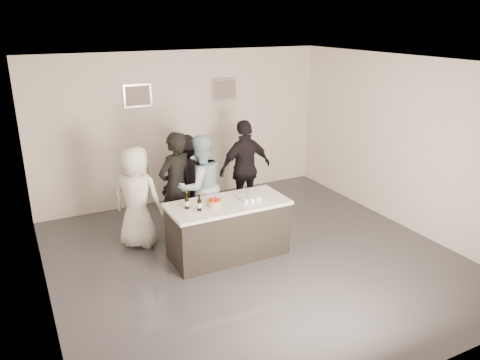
{
  "coord_description": "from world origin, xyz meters",
  "views": [
    {
      "loc": [
        -3.17,
        -5.73,
        3.6
      ],
      "look_at": [
        0.0,
        0.5,
        1.15
      ],
      "focal_mm": 35.0,
      "sensor_mm": 36.0,
      "label": 1
    }
  ],
  "objects_px": {
    "bar_counter": "(228,229)",
    "person_guest_right": "(245,168)",
    "beer_bottle_a": "(187,200)",
    "person_main_black": "(176,187)",
    "cake": "(214,203)",
    "person_main_blue": "(201,187)",
    "beer_bottle_b": "(199,202)",
    "person_guest_left": "(137,198)",
    "person_guest_back": "(186,175)"
  },
  "relations": [
    {
      "from": "beer_bottle_b",
      "to": "person_main_blue",
      "type": "xyz_separation_m",
      "value": [
        0.41,
        0.95,
        -0.13
      ]
    },
    {
      "from": "bar_counter",
      "to": "person_main_black",
      "type": "xyz_separation_m",
      "value": [
        -0.5,
        0.93,
        0.48
      ]
    },
    {
      "from": "beer_bottle_a",
      "to": "person_guest_right",
      "type": "height_order",
      "value": "person_guest_right"
    },
    {
      "from": "beer_bottle_b",
      "to": "person_guest_right",
      "type": "relative_size",
      "value": 0.14
    },
    {
      "from": "person_main_blue",
      "to": "person_guest_right",
      "type": "xyz_separation_m",
      "value": [
        1.1,
        0.48,
        0.02
      ]
    },
    {
      "from": "bar_counter",
      "to": "beer_bottle_b",
      "type": "bearing_deg",
      "value": -169.35
    },
    {
      "from": "person_main_blue",
      "to": "person_guest_left",
      "type": "distance_m",
      "value": 1.06
    },
    {
      "from": "beer_bottle_b",
      "to": "person_main_black",
      "type": "distance_m",
      "value": 1.03
    },
    {
      "from": "bar_counter",
      "to": "person_guest_right",
      "type": "bearing_deg",
      "value": 53.12
    },
    {
      "from": "cake",
      "to": "person_guest_back",
      "type": "distance_m",
      "value": 1.9
    },
    {
      "from": "bar_counter",
      "to": "person_main_blue",
      "type": "xyz_separation_m",
      "value": [
        -0.1,
        0.85,
        0.45
      ]
    },
    {
      "from": "bar_counter",
      "to": "person_main_blue",
      "type": "bearing_deg",
      "value": 96.64
    },
    {
      "from": "beer_bottle_a",
      "to": "person_main_black",
      "type": "bearing_deg",
      "value": 80.93
    },
    {
      "from": "beer_bottle_b",
      "to": "person_main_blue",
      "type": "distance_m",
      "value": 1.04
    },
    {
      "from": "beer_bottle_a",
      "to": "person_main_blue",
      "type": "relative_size",
      "value": 0.15
    },
    {
      "from": "cake",
      "to": "person_main_black",
      "type": "xyz_separation_m",
      "value": [
        -0.26,
        0.96,
        -0.0
      ]
    },
    {
      "from": "bar_counter",
      "to": "person_main_black",
      "type": "bearing_deg",
      "value": 118.41
    },
    {
      "from": "bar_counter",
      "to": "person_guest_left",
      "type": "relative_size",
      "value": 1.1
    },
    {
      "from": "beer_bottle_a",
      "to": "beer_bottle_b",
      "type": "height_order",
      "value": "same"
    },
    {
      "from": "bar_counter",
      "to": "beer_bottle_b",
      "type": "height_order",
      "value": "beer_bottle_b"
    },
    {
      "from": "bar_counter",
      "to": "beer_bottle_a",
      "type": "relative_size",
      "value": 7.15
    },
    {
      "from": "beer_bottle_a",
      "to": "person_guest_right",
      "type": "distance_m",
      "value": 2.09
    },
    {
      "from": "person_main_black",
      "to": "person_guest_back",
      "type": "xyz_separation_m",
      "value": [
        0.52,
        0.92,
        -0.16
      ]
    },
    {
      "from": "beer_bottle_a",
      "to": "person_guest_back",
      "type": "height_order",
      "value": "person_guest_back"
    },
    {
      "from": "person_main_black",
      "to": "person_main_blue",
      "type": "xyz_separation_m",
      "value": [
        0.41,
        -0.08,
        -0.04
      ]
    },
    {
      "from": "beer_bottle_a",
      "to": "person_guest_right",
      "type": "relative_size",
      "value": 0.14
    },
    {
      "from": "person_main_blue",
      "to": "person_guest_left",
      "type": "height_order",
      "value": "person_main_blue"
    },
    {
      "from": "beer_bottle_a",
      "to": "person_main_black",
      "type": "distance_m",
      "value": 0.89
    },
    {
      "from": "bar_counter",
      "to": "cake",
      "type": "bearing_deg",
      "value": -173.69
    },
    {
      "from": "bar_counter",
      "to": "cake",
      "type": "height_order",
      "value": "cake"
    },
    {
      "from": "person_guest_right",
      "to": "beer_bottle_a",
      "type": "bearing_deg",
      "value": 33.0
    },
    {
      "from": "person_guest_back",
      "to": "person_guest_left",
      "type": "bearing_deg",
      "value": 22.73
    },
    {
      "from": "person_guest_left",
      "to": "person_guest_right",
      "type": "height_order",
      "value": "person_guest_right"
    },
    {
      "from": "bar_counter",
      "to": "beer_bottle_a",
      "type": "distance_m",
      "value": 0.87
    },
    {
      "from": "bar_counter",
      "to": "person_guest_right",
      "type": "distance_m",
      "value": 1.74
    },
    {
      "from": "person_main_black",
      "to": "bar_counter",
      "type": "bearing_deg",
      "value": 96.19
    },
    {
      "from": "person_guest_right",
      "to": "person_guest_left",
      "type": "bearing_deg",
      "value": 4.5
    },
    {
      "from": "cake",
      "to": "person_main_black",
      "type": "bearing_deg",
      "value": 105.3
    },
    {
      "from": "cake",
      "to": "person_main_black",
      "type": "height_order",
      "value": "person_main_black"
    },
    {
      "from": "beer_bottle_b",
      "to": "beer_bottle_a",
      "type": "bearing_deg",
      "value": 132.63
    },
    {
      "from": "beer_bottle_a",
      "to": "person_main_black",
      "type": "xyz_separation_m",
      "value": [
        0.14,
        0.88,
        -0.1
      ]
    },
    {
      "from": "beer_bottle_a",
      "to": "beer_bottle_b",
      "type": "relative_size",
      "value": 1.0
    },
    {
      "from": "beer_bottle_a",
      "to": "beer_bottle_b",
      "type": "xyz_separation_m",
      "value": [
        0.14,
        -0.15,
        0.0
      ]
    },
    {
      "from": "cake",
      "to": "beer_bottle_a",
      "type": "relative_size",
      "value": 0.82
    },
    {
      "from": "person_main_blue",
      "to": "person_guest_right",
      "type": "relative_size",
      "value": 0.97
    },
    {
      "from": "beer_bottle_b",
      "to": "person_main_blue",
      "type": "bearing_deg",
      "value": 66.76
    },
    {
      "from": "bar_counter",
      "to": "cake",
      "type": "xyz_separation_m",
      "value": [
        -0.24,
        -0.03,
        0.49
      ]
    },
    {
      "from": "person_guest_right",
      "to": "person_guest_back",
      "type": "height_order",
      "value": "person_guest_right"
    },
    {
      "from": "person_guest_left",
      "to": "person_guest_back",
      "type": "xyz_separation_m",
      "value": [
        1.16,
        0.87,
        -0.07
      ]
    },
    {
      "from": "cake",
      "to": "beer_bottle_b",
      "type": "relative_size",
      "value": 0.82
    }
  ]
}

